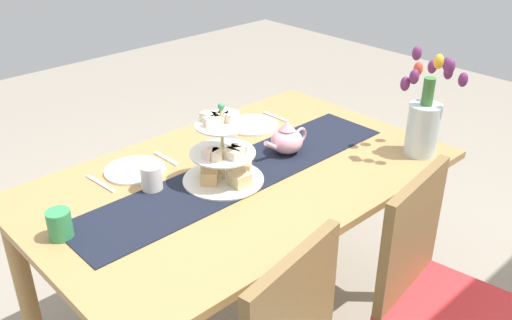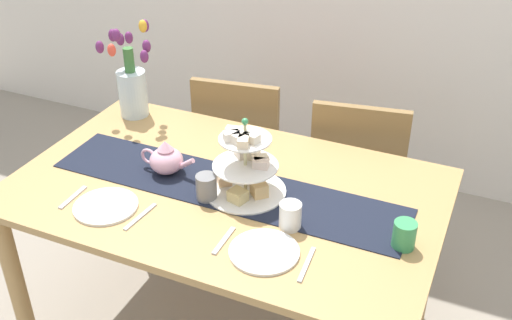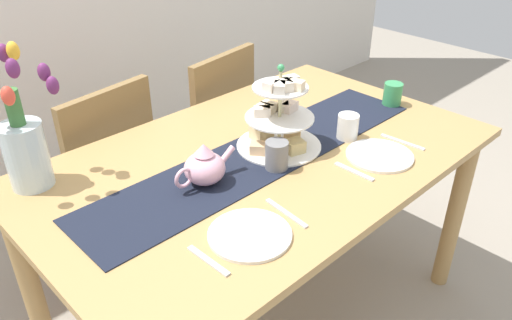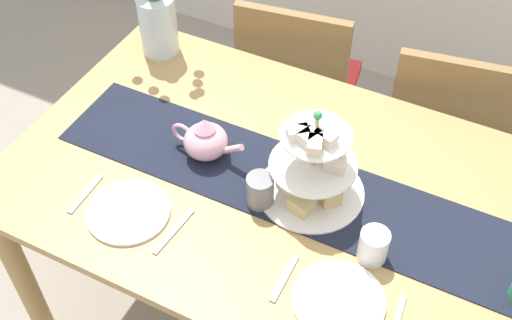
# 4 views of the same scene
# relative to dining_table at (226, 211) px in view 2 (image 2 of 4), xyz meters

# --- Properties ---
(dining_table) EXTENTS (1.60, 0.98, 0.78)m
(dining_table) POSITION_rel_dining_table_xyz_m (0.00, 0.00, 0.00)
(dining_table) COLOR tan
(dining_table) RESTS_ON ground_plane
(chair_left) EXTENTS (0.48, 0.48, 0.91)m
(chair_left) POSITION_rel_dining_table_xyz_m (-0.27, 0.72, -0.17)
(chair_left) COLOR olive
(chair_left) RESTS_ON ground_plane
(chair_right) EXTENTS (0.48, 0.48, 0.91)m
(chair_right) POSITION_rel_dining_table_xyz_m (0.33, 0.72, -0.17)
(chair_right) COLOR olive
(chair_right) RESTS_ON ground_plane
(table_runner) EXTENTS (1.38, 0.29, 0.00)m
(table_runner) POSITION_rel_dining_table_xyz_m (0.00, 0.00, 0.11)
(table_runner) COLOR black
(table_runner) RESTS_ON dining_table
(tiered_cake_stand) EXTENTS (0.30, 0.30, 0.30)m
(tiered_cake_stand) POSITION_rel_dining_table_xyz_m (0.08, 0.00, 0.21)
(tiered_cake_stand) COLOR beige
(tiered_cake_stand) RESTS_ON table_runner
(teapot) EXTENTS (0.24, 0.13, 0.14)m
(teapot) POSITION_rel_dining_table_xyz_m (-0.25, 0.00, 0.17)
(teapot) COLOR #E5A8BC
(teapot) RESTS_ON table_runner
(tulip_vase) EXTENTS (0.25, 0.21, 0.44)m
(tulip_vase) POSITION_rel_dining_table_xyz_m (-0.64, 0.37, 0.26)
(tulip_vase) COLOR silver
(tulip_vase) RESTS_ON dining_table
(dinner_plate_left) EXTENTS (0.23, 0.23, 0.01)m
(dinner_plate_left) POSITION_rel_dining_table_xyz_m (-0.33, -0.29, 0.11)
(dinner_plate_left) COLOR white
(dinner_plate_left) RESTS_ON dining_table
(fork_left) EXTENTS (0.02, 0.15, 0.01)m
(fork_left) POSITION_rel_dining_table_xyz_m (-0.48, -0.29, 0.11)
(fork_left) COLOR silver
(fork_left) RESTS_ON dining_table
(knife_left) EXTENTS (0.03, 0.17, 0.01)m
(knife_left) POSITION_rel_dining_table_xyz_m (-0.19, -0.29, 0.11)
(knife_left) COLOR silver
(knife_left) RESTS_ON dining_table
(dinner_plate_right) EXTENTS (0.23, 0.23, 0.01)m
(dinner_plate_right) POSITION_rel_dining_table_xyz_m (0.28, -0.29, 0.11)
(dinner_plate_right) COLOR white
(dinner_plate_right) RESTS_ON dining_table
(fork_right) EXTENTS (0.02, 0.15, 0.01)m
(fork_right) POSITION_rel_dining_table_xyz_m (0.14, -0.29, 0.11)
(fork_right) COLOR silver
(fork_right) RESTS_ON dining_table
(knife_right) EXTENTS (0.03, 0.17, 0.01)m
(knife_right) POSITION_rel_dining_table_xyz_m (0.43, -0.29, 0.11)
(knife_right) COLOR silver
(knife_right) RESTS_ON dining_table
(mug_grey) EXTENTS (0.08, 0.08, 0.09)m
(mug_grey) POSITION_rel_dining_table_xyz_m (-0.03, -0.10, 0.16)
(mug_grey) COLOR slate
(mug_grey) RESTS_ON table_runner
(mug_white_text) EXTENTS (0.08, 0.08, 0.09)m
(mug_white_text) POSITION_rel_dining_table_xyz_m (0.31, -0.13, 0.16)
(mug_white_text) COLOR white
(mug_white_text) RESTS_ON dining_table
(mug_orange) EXTENTS (0.08, 0.08, 0.09)m
(mug_orange) POSITION_rel_dining_table_xyz_m (0.68, -0.08, 0.16)
(mug_orange) COLOR #389356
(mug_orange) RESTS_ON dining_table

